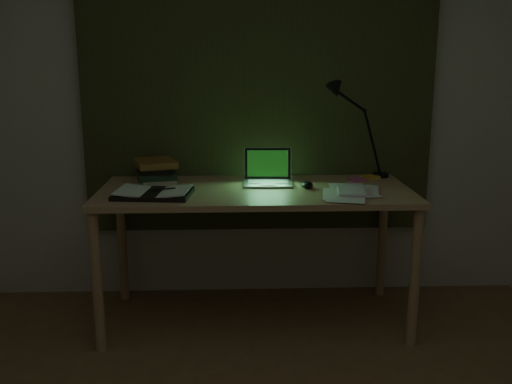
% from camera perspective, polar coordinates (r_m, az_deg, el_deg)
% --- Properties ---
extents(wall_back, '(3.50, 0.00, 2.50)m').
position_cam_1_polar(wall_back, '(3.66, 0.24, 8.68)').
color(wall_back, silver).
rests_on(wall_back, ground).
extents(curtain, '(2.20, 0.06, 2.00)m').
position_cam_1_polar(curtain, '(3.61, 0.27, 11.80)').
color(curtain, '#31381C').
rests_on(curtain, wall_back).
extents(desk, '(1.78, 0.78, 0.81)m').
position_cam_1_polar(desk, '(3.37, -0.08, -6.40)').
color(desk, tan).
rests_on(desk, floor).
extents(laptop, '(0.30, 0.33, 0.21)m').
position_cam_1_polar(laptop, '(3.34, 1.22, 2.44)').
color(laptop, '#AEAEB3').
rests_on(laptop, desk).
extents(open_textbook, '(0.43, 0.33, 0.03)m').
position_cam_1_polar(open_textbook, '(3.14, -10.22, -0.08)').
color(open_textbook, silver).
rests_on(open_textbook, desk).
extents(book_stack, '(0.28, 0.31, 0.14)m').
position_cam_1_polar(book_stack, '(3.46, -9.96, 2.09)').
color(book_stack, silver).
rests_on(book_stack, desk).
extents(loose_papers, '(0.43, 0.44, 0.02)m').
position_cam_1_polar(loose_papers, '(3.20, 8.59, 0.09)').
color(loose_papers, white).
rests_on(loose_papers, desk).
extents(mouse, '(0.08, 0.11, 0.04)m').
position_cam_1_polar(mouse, '(3.28, 5.14, 0.72)').
color(mouse, black).
rests_on(mouse, desk).
extents(sticky_yellow, '(0.11, 0.11, 0.02)m').
position_cam_1_polar(sticky_yellow, '(3.62, 11.42, 1.50)').
color(sticky_yellow, gold).
rests_on(sticky_yellow, desk).
extents(sticky_pink, '(0.10, 0.10, 0.02)m').
position_cam_1_polar(sticky_pink, '(3.53, 10.05, 1.25)').
color(sticky_pink, '#D15193').
rests_on(sticky_pink, desk).
extents(desk_lamp, '(0.40, 0.33, 0.57)m').
position_cam_1_polar(desk_lamp, '(3.63, 12.51, 5.90)').
color(desk_lamp, black).
rests_on(desk_lamp, desk).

